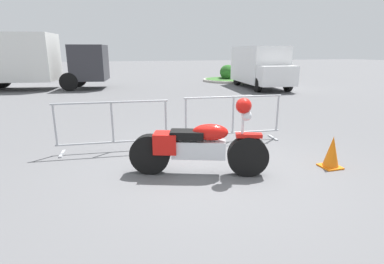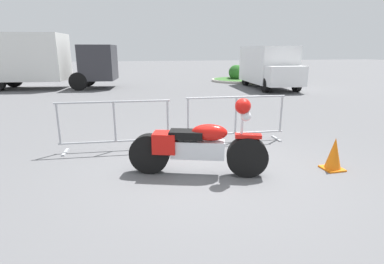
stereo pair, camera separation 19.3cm
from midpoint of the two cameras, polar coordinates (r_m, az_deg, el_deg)
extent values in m
plane|color=#5B5B5E|center=(5.34, 3.09, -7.56)|extent=(120.00, 120.00, 0.00)
cylinder|color=black|center=(5.14, 9.51, -4.56)|extent=(0.71, 0.41, 0.69)
cylinder|color=black|center=(5.23, -9.03, -4.21)|extent=(0.71, 0.41, 0.69)
cube|color=silver|center=(5.08, 0.16, -3.30)|extent=(0.94, 0.54, 0.30)
ellipsoid|color=red|center=(4.99, 2.39, -0.05)|extent=(0.66, 0.46, 0.28)
cube|color=black|center=(5.02, -2.05, -0.46)|extent=(0.63, 0.47, 0.13)
cube|color=red|center=(5.11, -6.12, -2.02)|extent=(0.48, 0.45, 0.34)
cube|color=red|center=(5.03, 9.69, -0.63)|extent=(0.46, 0.29, 0.06)
cylinder|color=silver|center=(4.98, 8.54, 0.99)|extent=(0.05, 0.05, 0.48)
sphere|color=silver|center=(4.95, 9.24, 3.10)|extent=(0.17, 0.17, 0.17)
sphere|color=red|center=(4.91, 8.70, 4.95)|extent=(0.26, 0.26, 0.26)
cylinder|color=#9EA0A5|center=(6.37, -16.03, 5.45)|extent=(2.33, 0.22, 0.04)
cylinder|color=#9EA0A5|center=(6.56, -15.50, -1.87)|extent=(2.33, 0.22, 0.04)
cylinder|color=#9EA0A5|center=(6.63, -25.41, 1.18)|extent=(0.05, 0.05, 0.85)
cylinder|color=#9EA0A5|center=(6.46, -15.76, 1.74)|extent=(0.05, 0.05, 0.85)
cylinder|color=#9EA0A5|center=(6.47, -5.85, 2.26)|extent=(0.05, 0.05, 0.85)
cube|color=#9EA0A5|center=(6.78, -24.26, -3.80)|extent=(0.09, 0.44, 0.03)
cube|color=#9EA0A5|center=(6.63, -6.31, -2.91)|extent=(0.09, 0.44, 0.03)
cylinder|color=#9EA0A5|center=(6.93, 7.16, 6.66)|extent=(2.33, 0.22, 0.04)
cylinder|color=#9EA0A5|center=(7.10, 6.94, -0.13)|extent=(2.33, 0.22, 0.04)
cylinder|color=#9EA0A5|center=(6.73, -2.01, 2.84)|extent=(0.05, 0.05, 0.85)
cylinder|color=#9EA0A5|center=(7.00, 7.05, 3.22)|extent=(0.05, 0.05, 0.85)
cylinder|color=#9EA0A5|center=(7.43, 15.25, 3.50)|extent=(0.05, 0.05, 0.85)
cube|color=#9EA0A5|center=(6.90, -1.39, -2.09)|extent=(0.09, 0.44, 0.03)
cube|color=#9EA0A5|center=(7.54, 14.45, -1.06)|extent=(0.09, 0.44, 0.03)
cube|color=silver|center=(19.29, -32.18, 11.95)|extent=(5.30, 3.05, 2.50)
cube|color=#2D2D33|center=(17.97, -19.25, 12.36)|extent=(2.12, 2.44, 1.90)
cylinder|color=black|center=(19.17, -21.17, 9.46)|extent=(0.99, 0.43, 0.96)
cylinder|color=black|center=(17.30, -22.66, 8.80)|extent=(0.99, 0.43, 0.96)
cylinder|color=black|center=(20.58, -32.75, 8.42)|extent=(0.99, 0.43, 0.96)
cube|color=white|center=(18.10, 12.22, 12.49)|extent=(2.40, 4.28, 2.00)
cube|color=white|center=(15.85, 15.58, 10.23)|extent=(1.98, 1.09, 1.00)
cylinder|color=black|center=(16.62, 17.50, 8.63)|extent=(0.31, 0.74, 0.72)
cylinder|color=black|center=(15.91, 12.07, 8.73)|extent=(0.31, 0.74, 0.72)
cylinder|color=black|center=(19.59, 13.03, 9.83)|extent=(0.31, 0.74, 0.72)
cylinder|color=black|center=(18.99, 8.29, 9.90)|extent=(0.31, 0.74, 0.72)
cube|color=yellow|center=(29.17, -31.11, 10.15)|extent=(1.88, 4.16, 0.66)
cube|color=#1E232B|center=(29.01, -31.32, 11.24)|extent=(1.64, 2.16, 0.47)
cylinder|color=black|center=(30.60, -31.87, 9.67)|extent=(0.24, 0.62, 0.61)
cylinder|color=black|center=(30.34, -29.28, 9.98)|extent=(0.24, 0.62, 0.61)
cylinder|color=black|center=(28.07, -32.94, 9.22)|extent=(0.24, 0.62, 0.61)
cylinder|color=black|center=(27.78, -30.13, 9.56)|extent=(0.24, 0.62, 0.61)
cube|color=#B21E19|center=(28.33, -26.02, 10.70)|extent=(1.88, 4.15, 0.66)
cube|color=#1E232B|center=(28.16, -26.18, 11.82)|extent=(1.64, 2.16, 0.47)
cylinder|color=black|center=(29.72, -27.04, 10.19)|extent=(0.24, 0.62, 0.60)
cylinder|color=black|center=(29.57, -24.34, 10.48)|extent=(0.24, 0.62, 0.60)
cylinder|color=black|center=(27.14, -27.70, 9.78)|extent=(0.24, 0.62, 0.60)
cylinder|color=black|center=(26.99, -24.76, 10.10)|extent=(0.24, 0.62, 0.60)
cube|color=#B7BABF|center=(27.80, -20.63, 11.27)|extent=(2.00, 4.41, 0.70)
cube|color=#1E232B|center=(27.63, -20.75, 12.49)|extent=(1.74, 2.30, 0.50)
cylinder|color=black|center=(29.22, -22.01, 10.71)|extent=(0.26, 0.65, 0.64)
cylinder|color=black|center=(29.20, -19.07, 10.97)|extent=(0.26, 0.65, 0.64)
cylinder|color=black|center=(26.46, -22.22, 10.33)|extent=(0.26, 0.65, 0.64)
cylinder|color=black|center=(26.44, -18.98, 10.62)|extent=(0.26, 0.65, 0.64)
cylinder|color=#262838|center=(23.08, -18.63, 10.36)|extent=(0.32, 0.32, 0.85)
cylinder|color=beige|center=(23.04, -18.78, 12.18)|extent=(0.45, 0.45, 0.62)
sphere|color=tan|center=(23.03, -18.87, 13.22)|extent=(0.22, 0.22, 0.22)
cylinder|color=#ADA89E|center=(21.58, 7.01, 9.80)|extent=(3.80, 3.80, 0.14)
cylinder|color=#38662D|center=(21.58, 7.02, 10.01)|extent=(3.50, 3.50, 0.02)
sphere|color=#286023|center=(21.60, 6.72, 11.11)|extent=(0.98, 0.98, 0.98)
sphere|color=#286023|center=(21.64, 6.54, 11.20)|extent=(1.06, 1.06, 1.06)
sphere|color=#3D7A38|center=(22.47, 6.39, 11.30)|extent=(1.01, 1.01, 1.01)
cube|color=orange|center=(6.03, 23.98, -6.03)|extent=(0.34, 0.34, 0.03)
cone|color=orange|center=(5.94, 24.28, -3.37)|extent=(0.28, 0.28, 0.56)
camera|label=1|loc=(0.10, -91.03, -0.28)|focal=28.00mm
camera|label=2|loc=(0.10, 88.97, 0.28)|focal=28.00mm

